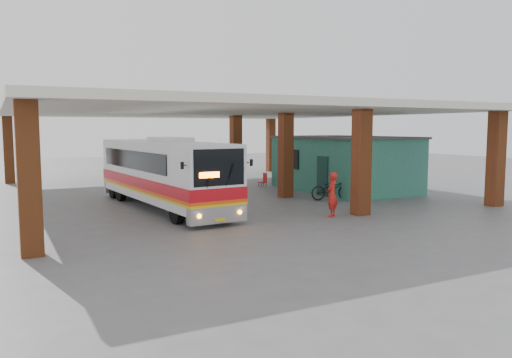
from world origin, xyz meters
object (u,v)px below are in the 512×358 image
Objects in this scene: coach_bus at (163,173)px; motorcycle at (332,189)px; red_chair at (264,180)px; pedestrian at (332,195)px.

motorcycle is (8.22, -1.41, -1.01)m from coach_bus.
motorcycle is 2.65× the size of red_chair.
coach_bus is at bearing -84.28° from pedestrian.
red_chair is at bearing 12.38° from motorcycle.
motorcycle is at bearing -89.03° from red_chair.
pedestrian reaches higher than red_chair.
coach_bus is 7.58m from pedestrian.
pedestrian is 11.11m from red_chair.
pedestrian is at bearing -104.29° from red_chair.
coach_bus reaches higher than motorcycle.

